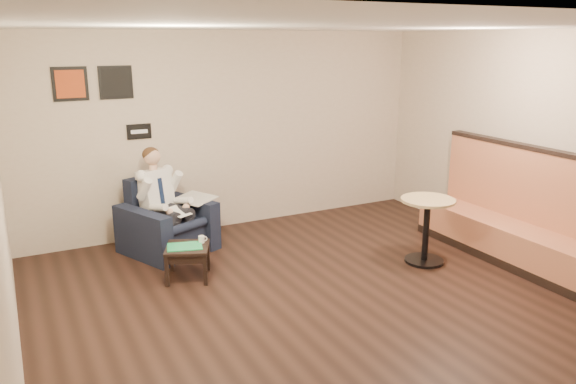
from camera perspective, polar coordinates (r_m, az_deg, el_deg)
name	(u,v)px	position (r m, az deg, el deg)	size (l,w,h in m)	color
ground	(340,306)	(5.99, 5.29, -11.44)	(6.00, 6.00, 0.00)	black
wall_back	(230,132)	(8.14, -5.87, 6.12)	(6.00, 0.02, 2.80)	beige
wall_left	(1,219)	(4.67, -27.13, -2.45)	(0.02, 6.00, 2.80)	beige
wall_right	(553,149)	(7.53, 25.29, 3.99)	(0.02, 6.00, 2.80)	beige
ceiling	(347,26)	(5.35, 6.05, 16.42)	(6.00, 6.00, 0.02)	white
seating_sign	(139,131)	(7.74, -14.89, 5.96)	(0.32, 0.02, 0.20)	black
art_print_left	(70,84)	(7.54, -21.26, 10.20)	(0.42, 0.03, 0.42)	#B44016
art_print_right	(116,82)	(7.62, -17.09, 10.60)	(0.42, 0.03, 0.42)	black
armchair	(167,216)	(7.43, -12.18, -2.42)	(0.97, 0.97, 0.94)	black
seated_man	(173,205)	(7.29, -11.65, -1.30)	(0.61, 0.92, 1.29)	silver
lap_papers	(178,212)	(7.23, -11.11, -1.96)	(0.21, 0.31, 0.01)	white
newspaper	(195,198)	(7.55, -9.45, -0.65)	(0.41, 0.51, 0.01)	silver
side_table	(188,262)	(6.63, -10.13, -7.03)	(0.48, 0.48, 0.39)	black
green_folder	(185,246)	(6.54, -10.45, -5.46)	(0.39, 0.28, 0.01)	#22AB5E
coffee_mug	(201,239)	(6.63, -8.78, -4.78)	(0.07, 0.07, 0.08)	white
smartphone	(192,242)	(6.68, -9.72, -4.99)	(0.12, 0.06, 0.01)	black
banquette	(515,206)	(7.44, 22.05, -1.34)	(0.65, 2.73, 1.40)	#B16644
cafe_table	(426,231)	(7.12, 13.84, -3.84)	(0.66, 0.66, 0.82)	tan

